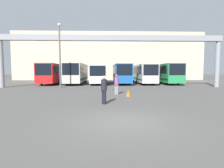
{
  "coord_description": "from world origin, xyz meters",
  "views": [
    {
      "loc": [
        -0.68,
        -7.25,
        2.15
      ],
      "look_at": [
        0.13,
        17.35,
        0.3
      ],
      "focal_mm": 28.0,
      "sensor_mm": 36.0,
      "label": 1
    }
  ],
  "objects_px": {
    "bus_slot_3": "(121,73)",
    "bus_slot_5": "(165,72)",
    "lamp_post": "(60,53)",
    "pedestrian_near_right": "(117,84)",
    "bus_slot_4": "(143,73)",
    "bus_slot_1": "(77,72)",
    "traffic_cone": "(128,93)",
    "bus_slot_0": "(54,73)",
    "pedestrian_far_center": "(104,89)",
    "bus_slot_2": "(99,73)"
  },
  "relations": [
    {
      "from": "bus_slot_3",
      "to": "bus_slot_4",
      "type": "bearing_deg",
      "value": 3.91
    },
    {
      "from": "bus_slot_5",
      "to": "pedestrian_near_right",
      "type": "height_order",
      "value": "bus_slot_5"
    },
    {
      "from": "pedestrian_near_right",
      "to": "traffic_cone",
      "type": "bearing_deg",
      "value": -26.91
    },
    {
      "from": "bus_slot_0",
      "to": "bus_slot_3",
      "type": "height_order",
      "value": "bus_slot_0"
    },
    {
      "from": "bus_slot_1",
      "to": "bus_slot_2",
      "type": "bearing_deg",
      "value": 8.94
    },
    {
      "from": "bus_slot_3",
      "to": "bus_slot_5",
      "type": "xyz_separation_m",
      "value": [
        7.56,
        -0.34,
        0.04
      ]
    },
    {
      "from": "bus_slot_0",
      "to": "bus_slot_4",
      "type": "distance_m",
      "value": 15.14
    },
    {
      "from": "bus_slot_4",
      "to": "pedestrian_near_right",
      "type": "xyz_separation_m",
      "value": [
        -5.41,
        -14.41,
        -0.86
      ]
    },
    {
      "from": "bus_slot_2",
      "to": "pedestrian_far_center",
      "type": "distance_m",
      "value": 19.19
    },
    {
      "from": "bus_slot_1",
      "to": "bus_slot_2",
      "type": "xyz_separation_m",
      "value": [
        3.78,
        0.6,
        -0.18
      ]
    },
    {
      "from": "bus_slot_5",
      "to": "pedestrian_far_center",
      "type": "distance_m",
      "value": 21.14
    },
    {
      "from": "lamp_post",
      "to": "bus_slot_1",
      "type": "bearing_deg",
      "value": 83.33
    },
    {
      "from": "bus_slot_4",
      "to": "traffic_cone",
      "type": "distance_m",
      "value": 16.34
    },
    {
      "from": "bus_slot_3",
      "to": "pedestrian_far_center",
      "type": "relative_size",
      "value": 5.92
    },
    {
      "from": "bus_slot_1",
      "to": "lamp_post",
      "type": "height_order",
      "value": "lamp_post"
    },
    {
      "from": "bus_slot_3",
      "to": "traffic_cone",
      "type": "xyz_separation_m",
      "value": [
        -0.7,
        -15.38,
        -1.57
      ]
    },
    {
      "from": "lamp_post",
      "to": "pedestrian_far_center",
      "type": "bearing_deg",
      "value": -62.93
    },
    {
      "from": "bus_slot_4",
      "to": "pedestrian_near_right",
      "type": "distance_m",
      "value": 15.41
    },
    {
      "from": "lamp_post",
      "to": "bus_slot_0",
      "type": "bearing_deg",
      "value": 111.92
    },
    {
      "from": "bus_slot_4",
      "to": "lamp_post",
      "type": "relative_size",
      "value": 1.41
    },
    {
      "from": "bus_slot_1",
      "to": "bus_slot_3",
      "type": "xyz_separation_m",
      "value": [
        7.56,
        0.24,
        -0.07
      ]
    },
    {
      "from": "bus_slot_2",
      "to": "traffic_cone",
      "type": "relative_size",
      "value": 20.8
    },
    {
      "from": "pedestrian_far_center",
      "to": "lamp_post",
      "type": "relative_size",
      "value": 0.23
    },
    {
      "from": "bus_slot_0",
      "to": "lamp_post",
      "type": "distance_m",
      "value": 8.21
    },
    {
      "from": "bus_slot_2",
      "to": "pedestrian_far_center",
      "type": "xyz_separation_m",
      "value": [
        1.06,
        -19.14,
        -0.75
      ]
    },
    {
      "from": "bus_slot_5",
      "to": "traffic_cone",
      "type": "distance_m",
      "value": 17.24
    },
    {
      "from": "bus_slot_0",
      "to": "bus_slot_2",
      "type": "distance_m",
      "value": 7.6
    },
    {
      "from": "bus_slot_2",
      "to": "lamp_post",
      "type": "relative_size",
      "value": 1.44
    },
    {
      "from": "bus_slot_1",
      "to": "pedestrian_near_right",
      "type": "height_order",
      "value": "bus_slot_1"
    },
    {
      "from": "bus_slot_3",
      "to": "traffic_cone",
      "type": "relative_size",
      "value": 19.52
    },
    {
      "from": "pedestrian_far_center",
      "to": "traffic_cone",
      "type": "distance_m",
      "value": 4.02
    },
    {
      "from": "bus_slot_2",
      "to": "bus_slot_4",
      "type": "height_order",
      "value": "bus_slot_4"
    },
    {
      "from": "lamp_post",
      "to": "pedestrian_near_right",
      "type": "bearing_deg",
      "value": -43.84
    },
    {
      "from": "pedestrian_far_center",
      "to": "lamp_post",
      "type": "bearing_deg",
      "value": 175.97
    },
    {
      "from": "bus_slot_1",
      "to": "traffic_cone",
      "type": "relative_size",
      "value": 18.68
    },
    {
      "from": "lamp_post",
      "to": "bus_slot_3",
      "type": "bearing_deg",
      "value": 42.14
    },
    {
      "from": "bus_slot_1",
      "to": "bus_slot_2",
      "type": "relative_size",
      "value": 0.9
    },
    {
      "from": "bus_slot_0",
      "to": "traffic_cone",
      "type": "height_order",
      "value": "bus_slot_0"
    },
    {
      "from": "bus_slot_2",
      "to": "pedestrian_near_right",
      "type": "relative_size",
      "value": 6.36
    },
    {
      "from": "bus_slot_5",
      "to": "bus_slot_0",
      "type": "bearing_deg",
      "value": -179.9
    },
    {
      "from": "bus_slot_2",
      "to": "bus_slot_5",
      "type": "relative_size",
      "value": 1.14
    },
    {
      "from": "bus_slot_5",
      "to": "traffic_cone",
      "type": "relative_size",
      "value": 18.3
    },
    {
      "from": "bus_slot_2",
      "to": "lamp_post",
      "type": "bearing_deg",
      "value": -120.2
    },
    {
      "from": "bus_slot_2",
      "to": "traffic_cone",
      "type": "distance_m",
      "value": 16.1
    },
    {
      "from": "bus_slot_1",
      "to": "bus_slot_3",
      "type": "relative_size",
      "value": 0.96
    },
    {
      "from": "bus_slot_0",
      "to": "traffic_cone",
      "type": "relative_size",
      "value": 18.18
    },
    {
      "from": "bus_slot_1",
      "to": "pedestrian_far_center",
      "type": "relative_size",
      "value": 5.66
    },
    {
      "from": "bus_slot_0",
      "to": "bus_slot_2",
      "type": "xyz_separation_m",
      "value": [
        7.56,
        0.73,
        -0.14
      ]
    },
    {
      "from": "bus_slot_2",
      "to": "traffic_cone",
      "type": "bearing_deg",
      "value": -78.94
    },
    {
      "from": "pedestrian_far_center",
      "to": "bus_slot_2",
      "type": "bearing_deg",
      "value": 152.06
    }
  ]
}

